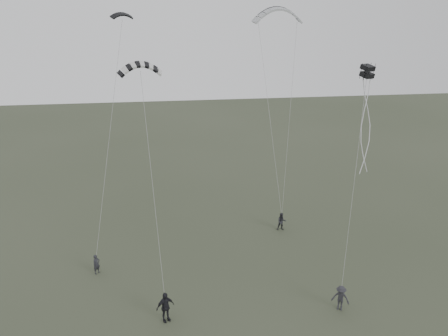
{
  "coord_description": "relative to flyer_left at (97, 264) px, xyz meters",
  "views": [
    {
      "loc": [
        -3.41,
        -23.47,
        17.54
      ],
      "look_at": [
        0.94,
        5.37,
        7.23
      ],
      "focal_mm": 35.0,
      "sensor_mm": 36.0,
      "label": 1
    }
  ],
  "objects": [
    {
      "name": "flyer_center",
      "position": [
        4.73,
        -5.88,
        0.24
      ],
      "size": [
        1.24,
        0.91,
        1.95
      ],
      "primitive_type": "imported",
      "rotation": [
        0.0,
        0.0,
        0.43
      ],
      "color": "black",
      "rests_on": "ground"
    },
    {
      "name": "kite_dark_small",
      "position": [
        2.56,
        7.14,
        16.8
      ],
      "size": [
        1.78,
        1.37,
        0.69
      ],
      "primitive_type": null,
      "rotation": [
        0.41,
        0.0,
        0.49
      ],
      "color": "black",
      "rests_on": "flyer_left"
    },
    {
      "name": "flyer_far",
      "position": [
        15.55,
        -6.45,
        0.11
      ],
      "size": [
        1.25,
        1.08,
        1.68
      ],
      "primitive_type": "imported",
      "rotation": [
        0.0,
        0.0,
        -0.52
      ],
      "color": "#26252A",
      "rests_on": "ground"
    },
    {
      "name": "ground",
      "position": [
        8.37,
        -4.55,
        -0.73
      ],
      "size": [
        140.0,
        140.0,
        0.0
      ],
      "primitive_type": "plane",
      "color": "#353D2A",
      "rests_on": "ground"
    },
    {
      "name": "kite_pale_large",
      "position": [
        15.06,
        9.02,
        17.21
      ],
      "size": [
        4.2,
        1.34,
        1.85
      ],
      "primitive_type": null,
      "rotation": [
        0.2,
        0.0,
        0.02
      ],
      "color": "#AAADB0",
      "rests_on": "flyer_right"
    },
    {
      "name": "flyer_right",
      "position": [
        14.84,
        4.5,
        0.05
      ],
      "size": [
        0.81,
        0.65,
        1.57
      ],
      "primitive_type": "imported",
      "rotation": [
        0.0,
        0.0,
        -0.08
      ],
      "color": "#222327",
      "rests_on": "ground"
    },
    {
      "name": "flyer_left",
      "position": [
        0.0,
        0.0,
        0.0
      ],
      "size": [
        0.63,
        0.62,
        1.47
      ],
      "primitive_type": "imported",
      "rotation": [
        0.0,
        0.0,
        0.76
      ],
      "color": "black",
      "rests_on": "ground"
    },
    {
      "name": "kite_striped",
      "position": [
        3.9,
        0.51,
        13.82
      ],
      "size": [
        2.87,
        1.53,
        1.27
      ],
      "primitive_type": null,
      "rotation": [
        0.38,
        0.0,
        0.19
      ],
      "color": "black",
      "rests_on": "flyer_center"
    },
    {
      "name": "kite_box",
      "position": [
        17.79,
        -2.29,
        13.47
      ],
      "size": [
        0.93,
        1.01,
        0.86
      ],
      "primitive_type": null,
      "rotation": [
        0.23,
        0.0,
        0.42
      ],
      "color": "black",
      "rests_on": "flyer_far"
    }
  ]
}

